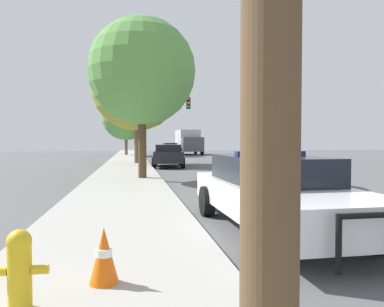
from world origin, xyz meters
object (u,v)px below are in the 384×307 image
at_px(police_car, 274,191).
at_px(traffic_light, 159,114).
at_px(tree_sidewalk_mid, 136,85).
at_px(traffic_cone, 104,255).
at_px(car_background_midblock, 168,155).
at_px(tree_sidewalk_near, 142,72).
at_px(car_background_distant, 170,148).
at_px(fire_hydrant, 20,267).
at_px(box_truck, 188,141).
at_px(tree_sidewalk_far, 126,116).

relative_size(police_car, traffic_light, 1.05).
relative_size(tree_sidewalk_mid, traffic_cone, 14.06).
distance_m(car_background_midblock, traffic_cone, 19.63).
xyz_separation_m(traffic_light, tree_sidewalk_near, (-1.65, -13.37, 0.73)).
distance_m(car_background_distant, traffic_cone, 41.01).
height_order(fire_hydrant, tree_sidewalk_near, tree_sidewalk_near).
relative_size(box_truck, tree_sidewalk_near, 1.02).
xyz_separation_m(car_background_midblock, box_truck, (4.51, 21.11, 0.82)).
bearing_deg(fire_hydrant, box_truck, 79.28).
bearing_deg(box_truck, traffic_light, 72.32).
xyz_separation_m(police_car, tree_sidewalk_near, (-2.13, 8.97, 3.74)).
bearing_deg(car_background_midblock, box_truck, 82.94).
relative_size(car_background_distant, box_truck, 0.62).
xyz_separation_m(box_truck, tree_sidewalk_far, (-7.37, -3.03, 2.79)).
distance_m(traffic_light, tree_sidewalk_far, 13.01).
xyz_separation_m(car_background_midblock, tree_sidewalk_far, (-2.86, 18.08, 3.61)).
relative_size(car_background_midblock, box_truck, 0.73).
bearing_deg(police_car, box_truck, -97.84).
height_order(car_background_midblock, traffic_cone, car_background_midblock).
xyz_separation_m(fire_hydrant, car_background_distant, (5.51, 41.23, 0.23)).
bearing_deg(traffic_light, box_truck, 73.40).
xyz_separation_m(car_background_midblock, tree_sidewalk_near, (-1.84, -8.01, 3.71)).
xyz_separation_m(traffic_light, tree_sidewalk_mid, (-1.74, -2.89, 1.69)).
bearing_deg(car_background_midblock, tree_sidewalk_far, 103.97).
xyz_separation_m(box_truck, tree_sidewalk_mid, (-6.43, -18.64, 3.85)).
xyz_separation_m(police_car, car_background_midblock, (-0.30, 16.98, 0.03)).
xyz_separation_m(tree_sidewalk_far, traffic_cone, (0.29, -37.53, -3.94)).
height_order(car_background_distant, tree_sidewalk_mid, tree_sidewalk_mid).
distance_m(fire_hydrant, car_background_distant, 41.60).
relative_size(police_car, tree_sidewalk_mid, 0.63).
relative_size(tree_sidewalk_near, tree_sidewalk_mid, 0.78).
bearing_deg(traffic_cone, tree_sidewalk_far, 90.44).
height_order(traffic_light, tree_sidewalk_near, tree_sidewalk_near).
xyz_separation_m(tree_sidewalk_near, traffic_cone, (-0.73, -11.45, -4.03)).
height_order(fire_hydrant, traffic_cone, fire_hydrant).
xyz_separation_m(police_car, car_background_distant, (1.95, 38.25, 0.02)).
bearing_deg(tree_sidewalk_mid, traffic_light, 59.00).
height_order(police_car, car_background_distant, police_car).
height_order(traffic_light, box_truck, traffic_light).
bearing_deg(tree_sidewalk_far, fire_hydrant, -90.62).
relative_size(fire_hydrant, car_background_distant, 0.17).
distance_m(car_background_midblock, tree_sidewalk_far, 18.66).
distance_m(traffic_light, tree_sidewalk_near, 13.49).
bearing_deg(box_truck, tree_sidewalk_far, 21.26).
height_order(car_background_distant, box_truck, box_truck).
bearing_deg(tree_sidewalk_mid, police_car, -83.49).
bearing_deg(traffic_light, police_car, -88.77).
distance_m(fire_hydrant, traffic_light, 25.72).
bearing_deg(traffic_light, fire_hydrant, -96.94).
distance_m(police_car, tree_sidewalk_mid, 20.13).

